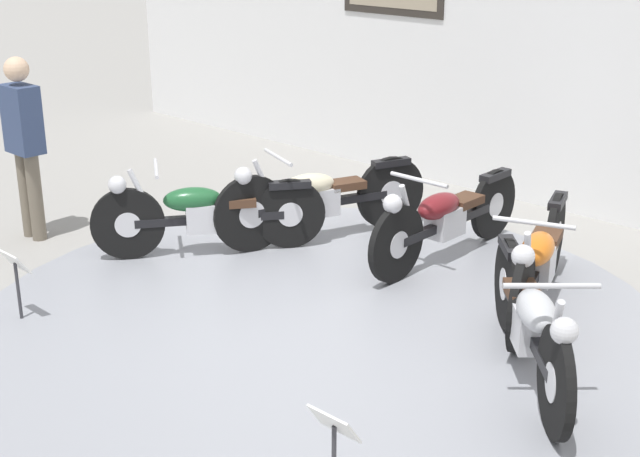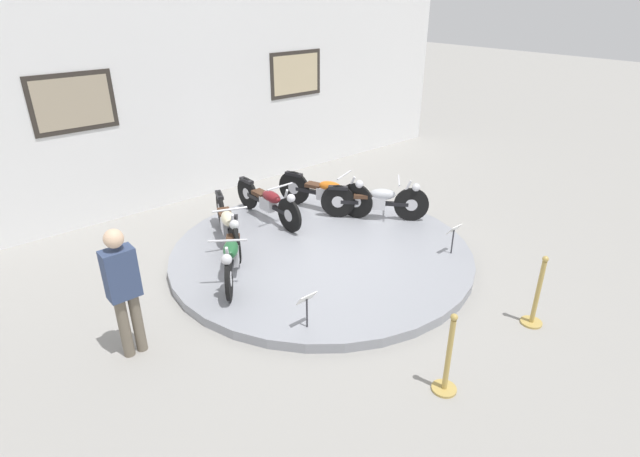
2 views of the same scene
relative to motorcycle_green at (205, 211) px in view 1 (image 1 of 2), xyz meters
The scene contains 11 objects.
ground_plane 1.64m from the motorcycle_green, ahead, with size 60.00×60.00×0.00m, color gray.
display_platform 1.62m from the motorcycle_green, ahead, with size 4.94×4.94×0.15m, color gray.
back_wall 4.19m from the motorcycle_green, 66.68° to the left, with size 14.00×0.22×4.14m.
motorcycle_green is the anchor object (origin of this frame).
motorcycle_cream 1.01m from the motorcycle_green, 62.52° to the left, with size 0.79×1.90×0.81m.
motorcycle_maroon 1.99m from the motorcycle_green, 39.21° to the left, with size 0.54×1.97×0.79m.
motorcycle_orange 2.77m from the motorcycle_green, 18.87° to the left, with size 0.78×1.92×0.81m.
motorcycle_silver 3.09m from the motorcycle_green, ahead, with size 1.40×1.48×0.79m.
info_placard_front_left 1.73m from the motorcycle_green, 88.91° to the right, with size 0.26×0.11×0.51m.
info_placard_front_centre 3.51m from the motorcycle_green, 29.48° to the right, with size 0.26×0.11×0.51m.
visitor_standing 1.92m from the motorcycle_green, 161.29° to the right, with size 0.36×0.22×1.68m.
Camera 1 is at (3.98, -4.20, 2.88)m, focal length 50.00 mm.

